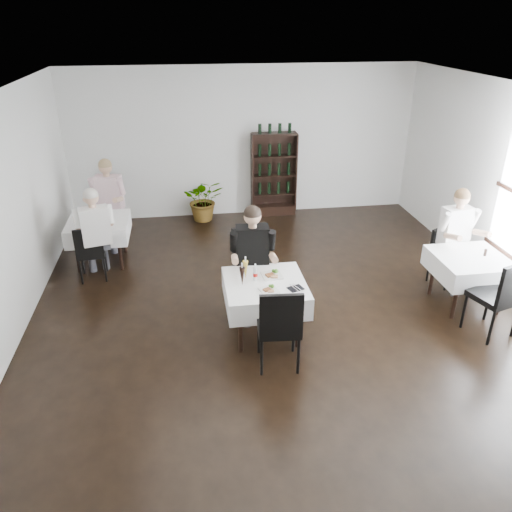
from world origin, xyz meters
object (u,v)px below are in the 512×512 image
Objects in this scene: diner_main at (253,254)px; wine_shelf at (274,175)px; potted_tree at (204,199)px; main_table at (265,292)px.

wine_shelf is at bearing 75.53° from diner_main.
wine_shelf is 1.09× the size of diner_main.
main_table is at bearing -82.36° from potted_tree.
potted_tree is 3.76m from diner_main.
diner_main is (-0.08, 0.51, 0.31)m from main_table.
potted_tree is at bearing 97.64° from main_table.
main_table is 1.17× the size of potted_tree.
potted_tree is (-0.56, 4.20, -0.18)m from main_table.
wine_shelf is at bearing 4.47° from potted_tree.
wine_shelf is 4.41m from main_table.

